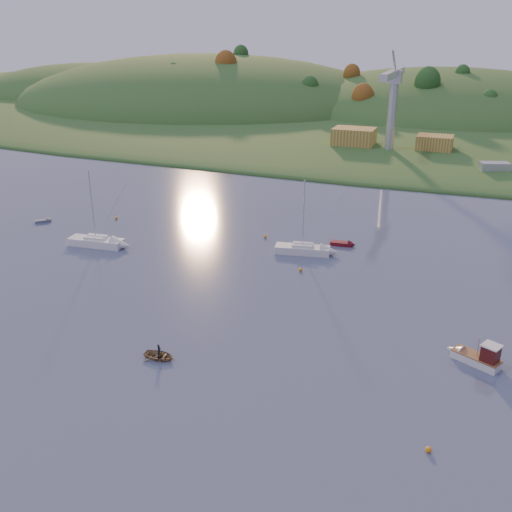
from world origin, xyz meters
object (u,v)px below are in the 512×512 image
(fishing_boat, at_px, (473,355))
(sailboat_near, at_px, (96,241))
(sailboat_far, at_px, (302,249))
(grey_dinghy, at_px, (46,221))
(red_tender, at_px, (346,244))
(canoe, at_px, (159,356))

(fishing_boat, xyz_separation_m, sailboat_near, (-57.00, 14.29, -0.02))
(sailboat_far, xyz_separation_m, grey_dinghy, (-47.30, -1.97, -0.52))
(sailboat_far, bearing_deg, red_tender, 35.29)
(fishing_boat, relative_size, sailboat_near, 0.48)
(red_tender, bearing_deg, fishing_boat, -60.32)
(grey_dinghy, bearing_deg, fishing_boat, -60.57)
(sailboat_far, bearing_deg, sailboat_near, -174.72)
(sailboat_near, relative_size, grey_dinghy, 4.30)
(sailboat_far, distance_m, grey_dinghy, 47.35)
(sailboat_far, bearing_deg, fishing_boat, -52.47)
(fishing_boat, distance_m, red_tender, 34.94)
(fishing_boat, relative_size, red_tender, 1.43)
(fishing_boat, height_order, grey_dinghy, fishing_boat)
(sailboat_far, distance_m, canoe, 34.70)
(red_tender, height_order, grey_dinghy, red_tender)
(sailboat_far, height_order, canoe, sailboat_far)
(canoe, relative_size, grey_dinghy, 1.18)
(grey_dinghy, bearing_deg, sailboat_far, -42.01)
(sailboat_far, relative_size, red_tender, 2.79)
(red_tender, distance_m, grey_dinghy, 53.39)
(sailboat_near, bearing_deg, fishing_boat, -19.57)
(sailboat_near, height_order, grey_dinghy, sailboat_near)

